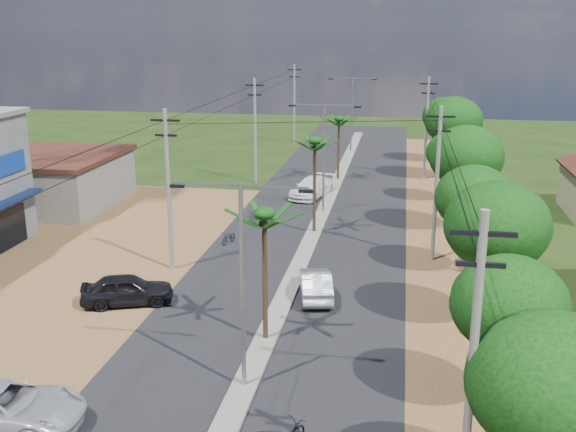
# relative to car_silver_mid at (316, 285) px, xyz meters

# --- Properties ---
(ground) EXTENTS (160.00, 160.00, 0.00)m
(ground) POSITION_rel_car_silver_mid_xyz_m (-1.50, -9.26, -0.70)
(ground) COLOR black
(ground) RESTS_ON ground
(road) EXTENTS (12.00, 110.00, 0.04)m
(road) POSITION_rel_car_silver_mid_xyz_m (-1.50, 5.74, -0.68)
(road) COLOR black
(road) RESTS_ON ground
(median) EXTENTS (1.00, 90.00, 0.18)m
(median) POSITION_rel_car_silver_mid_xyz_m (-1.50, 8.74, -0.61)
(median) COLOR #605E56
(median) RESTS_ON ground
(dirt_lot_west) EXTENTS (18.00, 46.00, 0.04)m
(dirt_lot_west) POSITION_rel_car_silver_mid_xyz_m (-16.50, -1.26, -0.68)
(dirt_lot_west) COLOR brown
(dirt_lot_west) RESTS_ON ground
(dirt_shoulder_east) EXTENTS (5.00, 90.00, 0.03)m
(dirt_shoulder_east) POSITION_rel_car_silver_mid_xyz_m (7.00, 5.74, -0.69)
(dirt_shoulder_east) COLOR brown
(dirt_shoulder_east) RESTS_ON ground
(low_shed) EXTENTS (10.40, 10.40, 3.95)m
(low_shed) POSITION_rel_car_silver_mid_xyz_m (-22.50, 14.74, 1.26)
(low_shed) COLOR #605E56
(low_shed) RESTS_ON ground
(tree_east_a) EXTENTS (4.40, 4.40, 6.37)m
(tree_east_a) POSITION_rel_car_silver_mid_xyz_m (8.00, -15.26, 3.79)
(tree_east_a) COLOR black
(tree_east_a) RESTS_ON ground
(tree_east_b) EXTENTS (4.00, 4.00, 5.83)m
(tree_east_b) POSITION_rel_car_silver_mid_xyz_m (7.80, -9.26, 3.41)
(tree_east_b) COLOR black
(tree_east_b) RESTS_ON ground
(tree_east_c) EXTENTS (4.60, 4.60, 6.83)m
(tree_east_c) POSITION_rel_car_silver_mid_xyz_m (8.20, -2.26, 4.16)
(tree_east_c) COLOR black
(tree_east_c) RESTS_ON ground
(tree_east_d) EXTENTS (4.20, 4.20, 6.13)m
(tree_east_d) POSITION_rel_car_silver_mid_xyz_m (7.90, 4.74, 3.64)
(tree_east_d) COLOR black
(tree_east_d) RESTS_ON ground
(tree_east_e) EXTENTS (4.80, 4.80, 7.14)m
(tree_east_e) POSITION_rel_car_silver_mid_xyz_m (8.10, 12.74, 4.39)
(tree_east_e) COLOR black
(tree_east_e) RESTS_ON ground
(tree_east_f) EXTENTS (3.80, 3.80, 5.52)m
(tree_east_f) POSITION_rel_car_silver_mid_xyz_m (7.70, 20.74, 3.19)
(tree_east_f) COLOR black
(tree_east_f) RESTS_ON ground
(tree_east_g) EXTENTS (5.00, 5.00, 7.38)m
(tree_east_g) POSITION_rel_car_silver_mid_xyz_m (8.30, 28.74, 4.54)
(tree_east_g) COLOR black
(tree_east_g) RESTS_ON ground
(tree_east_h) EXTENTS (4.40, 4.40, 6.52)m
(tree_east_h) POSITION_rel_car_silver_mid_xyz_m (8.00, 36.74, 3.94)
(tree_east_h) COLOR black
(tree_east_h) RESTS_ON ground
(palm_median_near) EXTENTS (2.00, 2.00, 6.15)m
(palm_median_near) POSITION_rel_car_silver_mid_xyz_m (-1.50, -5.26, 4.83)
(palm_median_near) COLOR black
(palm_median_near) RESTS_ON ground
(palm_median_mid) EXTENTS (2.00, 2.00, 6.55)m
(palm_median_mid) POSITION_rel_car_silver_mid_xyz_m (-1.50, 10.74, 5.20)
(palm_median_mid) COLOR black
(palm_median_mid) RESTS_ON ground
(palm_median_far) EXTENTS (2.00, 2.00, 5.85)m
(palm_median_far) POSITION_rel_car_silver_mid_xyz_m (-1.50, 26.74, 4.56)
(palm_median_far) COLOR black
(palm_median_far) RESTS_ON ground
(streetlight_near) EXTENTS (5.10, 0.18, 8.00)m
(streetlight_near) POSITION_rel_car_silver_mid_xyz_m (-1.50, -9.26, 4.08)
(streetlight_near) COLOR gray
(streetlight_near) RESTS_ON ground
(streetlight_mid) EXTENTS (5.10, 0.18, 8.00)m
(streetlight_mid) POSITION_rel_car_silver_mid_xyz_m (-1.50, 15.74, 4.08)
(streetlight_mid) COLOR gray
(streetlight_mid) RESTS_ON ground
(streetlight_far) EXTENTS (5.10, 0.18, 8.00)m
(streetlight_far) POSITION_rel_car_silver_mid_xyz_m (-1.50, 40.74, 4.08)
(streetlight_far) COLOR gray
(streetlight_far) RESTS_ON ground
(utility_pole_w_b) EXTENTS (1.60, 0.24, 9.00)m
(utility_pole_w_b) POSITION_rel_car_silver_mid_xyz_m (-8.50, 2.74, 4.06)
(utility_pole_w_b) COLOR #605E56
(utility_pole_w_b) RESTS_ON ground
(utility_pole_w_c) EXTENTS (1.60, 0.24, 9.00)m
(utility_pole_w_c) POSITION_rel_car_silver_mid_xyz_m (-8.50, 24.74, 4.06)
(utility_pole_w_c) COLOR #605E56
(utility_pole_w_c) RESTS_ON ground
(utility_pole_w_d) EXTENTS (1.60, 0.24, 9.00)m
(utility_pole_w_d) POSITION_rel_car_silver_mid_xyz_m (-8.50, 45.74, 4.06)
(utility_pole_w_d) COLOR #605E56
(utility_pole_w_d) RESTS_ON ground
(utility_pole_e_a) EXTENTS (1.60, 0.24, 9.00)m
(utility_pole_e_a) POSITION_rel_car_silver_mid_xyz_m (6.00, -15.26, 4.06)
(utility_pole_e_a) COLOR #605E56
(utility_pole_e_a) RESTS_ON ground
(utility_pole_e_b) EXTENTS (1.60, 0.24, 9.00)m
(utility_pole_e_b) POSITION_rel_car_silver_mid_xyz_m (6.00, 6.74, 4.06)
(utility_pole_e_b) COLOR #605E56
(utility_pole_e_b) RESTS_ON ground
(utility_pole_e_c) EXTENTS (1.60, 0.24, 9.00)m
(utility_pole_e_c) POSITION_rel_car_silver_mid_xyz_m (6.00, 28.74, 4.06)
(utility_pole_e_c) COLOR #605E56
(utility_pole_e_c) RESTS_ON ground
(car_silver_mid) EXTENTS (2.30, 4.47, 1.40)m
(car_silver_mid) POSITION_rel_car_silver_mid_xyz_m (0.00, 0.00, 0.00)
(car_silver_mid) COLOR #AFB1B8
(car_silver_mid) RESTS_ON ground
(car_white_far) EXTENTS (3.50, 5.61, 1.52)m
(car_white_far) POSITION_rel_car_silver_mid_xyz_m (-3.00, 20.43, 0.06)
(car_white_far) COLOR silver
(car_white_far) RESTS_ON ground
(car_parked_silver) EXTENTS (5.84, 2.98, 1.58)m
(car_parked_silver) POSITION_rel_car_silver_mid_xyz_m (-9.00, -13.21, 0.09)
(car_parked_silver) COLOR #AFB1B8
(car_parked_silver) RESTS_ON ground
(car_parked_dark) EXTENTS (4.79, 3.19, 1.51)m
(car_parked_dark) POSITION_rel_car_silver_mid_xyz_m (-9.00, -2.43, 0.06)
(car_parked_dark) COLOR black
(car_parked_dark) RESTS_ON ground
(moto_rider_west_a) EXTENTS (0.92, 1.60, 0.79)m
(moto_rider_west_a) POSITION_rel_car_silver_mid_xyz_m (-6.50, 7.68, -0.30)
(moto_rider_west_a) COLOR black
(moto_rider_west_a) RESTS_ON ground
(moto_rider_west_b) EXTENTS (1.09, 1.66, 0.97)m
(moto_rider_west_b) POSITION_rel_car_silver_mid_xyz_m (-2.70, 20.66, -0.22)
(moto_rider_west_b) COLOR black
(moto_rider_west_b) RESTS_ON ground
(roadside_sign) EXTENTS (0.31, 1.13, 0.95)m
(roadside_sign) POSITION_rel_car_silver_mid_xyz_m (-7.99, -12.74, -0.23)
(roadside_sign) COLOR #B11044
(roadside_sign) RESTS_ON ground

